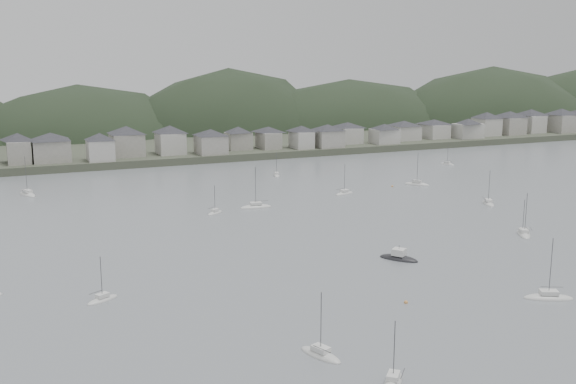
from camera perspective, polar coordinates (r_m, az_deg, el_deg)
name	(u,v)px	position (r m, az deg, el deg)	size (l,w,h in m)	color
ground	(462,302)	(120.17, 14.83, -9.24)	(900.00, 900.00, 0.00)	slate
far_shore_land	(134,131)	(390.79, -13.23, 5.13)	(900.00, 250.00, 3.00)	#383D2D
forested_ridge	(153,159)	(368.39, -11.65, 2.83)	(851.55, 103.94, 102.57)	black
waterfront_town	(293,135)	(298.60, 0.46, 4.99)	(451.48, 28.46, 12.92)	gray
moored_fleet	(267,239)	(154.99, -1.86, -4.13)	(233.28, 160.92, 13.20)	silver
motor_launch_far	(399,258)	(142.17, 9.58, -5.67)	(7.46, 8.85, 4.05)	black
mooring_buoys	(422,239)	(158.67, 11.50, -4.00)	(198.12, 107.65, 0.70)	#D18D45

